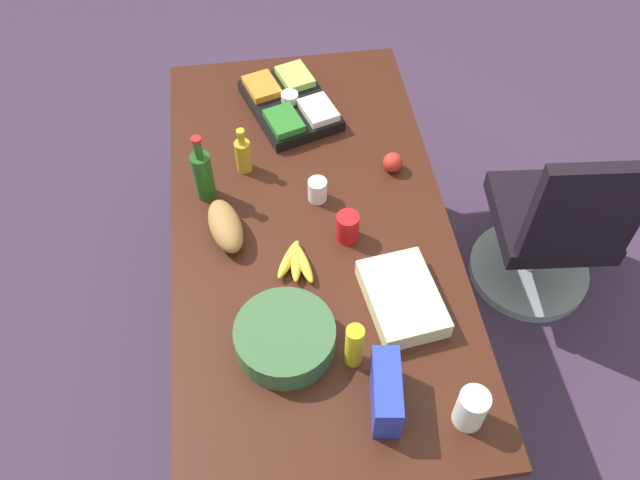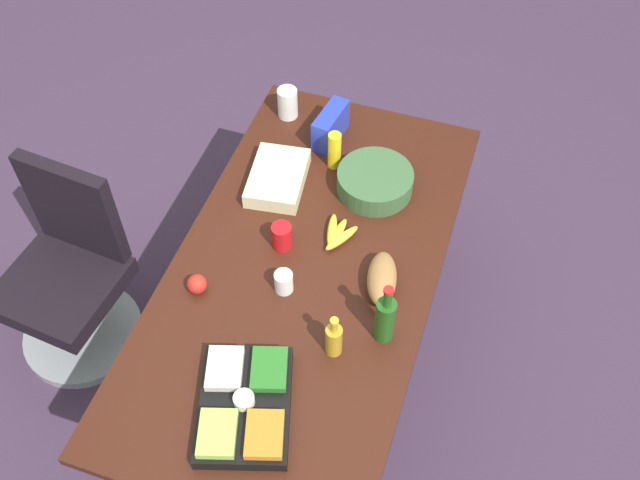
% 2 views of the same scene
% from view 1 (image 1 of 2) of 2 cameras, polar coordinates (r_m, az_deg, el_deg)
% --- Properties ---
extents(ground_plane, '(10.00, 10.00, 0.00)m').
position_cam_1_polar(ground_plane, '(3.06, -0.64, -7.92)').
color(ground_plane, '#3F2B42').
extents(conference_table, '(1.93, 1.00, 0.79)m').
position_cam_1_polar(conference_table, '(2.47, -0.78, 0.20)').
color(conference_table, '#3B180E').
rests_on(conference_table, ground).
extents(office_chair, '(0.56, 0.56, 0.96)m').
position_cam_1_polar(office_chair, '(3.08, 19.02, 0.42)').
color(office_chair, gray).
rests_on(office_chair, ground).
extents(banana_bunch, '(0.19, 0.14, 0.04)m').
position_cam_1_polar(banana_bunch, '(2.28, -2.05, -1.82)').
color(banana_bunch, yellow).
rests_on(banana_bunch, conference_table).
extents(apple_red, '(0.09, 0.09, 0.08)m').
position_cam_1_polar(apple_red, '(2.57, 6.22, 6.58)').
color(apple_red, red).
rests_on(apple_red, conference_table).
extents(mayo_jar, '(0.11, 0.11, 0.14)m').
position_cam_1_polar(mayo_jar, '(2.01, 12.73, -13.81)').
color(mayo_jar, white).
rests_on(mayo_jar, conference_table).
extents(dressing_bottle, '(0.07, 0.07, 0.20)m').
position_cam_1_polar(dressing_bottle, '(2.55, -6.55, 7.24)').
color(dressing_bottle, gold).
rests_on(dressing_bottle, conference_table).
extents(paper_cup, '(0.08, 0.08, 0.09)m').
position_cam_1_polar(paper_cup, '(2.45, -0.22, 4.27)').
color(paper_cup, white).
rests_on(paper_cup, conference_table).
extents(veggie_tray, '(0.49, 0.41, 0.09)m').
position_cam_1_polar(veggie_tray, '(2.81, -2.58, 11.53)').
color(veggie_tray, black).
rests_on(veggie_tray, conference_table).
extents(chip_bag_blue, '(0.23, 0.11, 0.15)m').
position_cam_1_polar(chip_bag_blue, '(1.99, 5.63, -12.72)').
color(chip_bag_blue, '#2638B8').
rests_on(chip_bag_blue, conference_table).
extents(salad_bowl, '(0.40, 0.40, 0.09)m').
position_cam_1_polar(salad_bowl, '(2.09, -2.99, -8.29)').
color(salad_bowl, '#3A5D37').
rests_on(salad_bowl, conference_table).
extents(sheet_cake, '(0.35, 0.26, 0.07)m').
position_cam_1_polar(sheet_cake, '(2.20, 7.01, -4.93)').
color(sheet_cake, beige).
rests_on(sheet_cake, conference_table).
extents(mustard_bottle, '(0.07, 0.07, 0.18)m').
position_cam_1_polar(mustard_bottle, '(2.03, 2.93, -8.96)').
color(mustard_bottle, yellow).
rests_on(mustard_bottle, conference_table).
extents(red_solo_cup, '(0.08, 0.08, 0.11)m').
position_cam_1_polar(red_solo_cup, '(2.33, 2.35, 1.11)').
color(red_solo_cup, red).
rests_on(red_solo_cup, conference_table).
extents(wine_bottle, '(0.09, 0.09, 0.29)m').
position_cam_1_polar(wine_bottle, '(2.45, -9.92, 5.54)').
color(wine_bottle, '#1E5218').
rests_on(wine_bottle, conference_table).
extents(bread_loaf, '(0.26, 0.16, 0.10)m').
position_cam_1_polar(bread_loaf, '(2.36, -8.04, 1.19)').
color(bread_loaf, '#9F6D3B').
rests_on(bread_loaf, conference_table).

